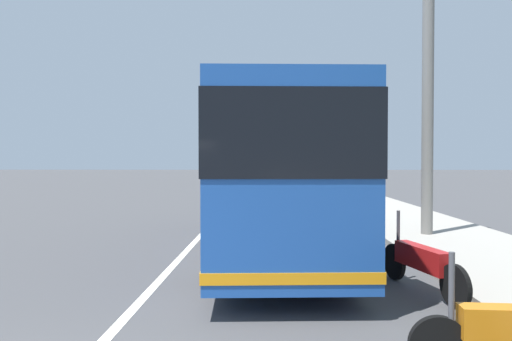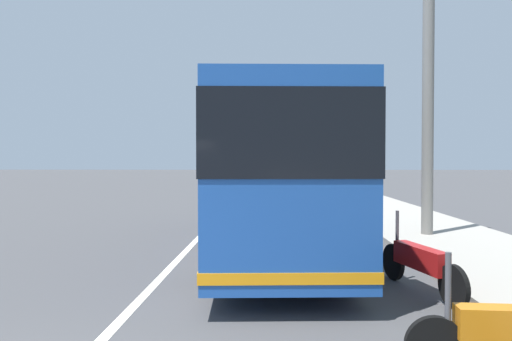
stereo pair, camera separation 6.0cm
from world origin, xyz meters
name	(u,v)px [view 2 (the right image)]	position (x,y,z in m)	size (l,w,h in m)	color
sidewalk_curb	(441,235)	(10.00, -6.82, 0.07)	(110.00, 3.60, 0.14)	#9E998E
lane_divider_line	(200,236)	(10.00, 0.00, 0.00)	(110.00, 0.16, 0.01)	silver
coach_bus	(270,167)	(8.58, -2.01, 2.01)	(11.28, 3.09, 3.44)	#1E4C9E
motorcycle_angled	(420,263)	(4.56, -4.50, 0.49)	(2.29, 0.69, 1.27)	black
car_behind_bus	(273,185)	(23.95, -2.15, 0.73)	(4.73, 2.05, 1.56)	black
car_far_distant	(233,176)	(39.91, 1.56, 0.71)	(4.60, 1.80, 1.49)	black
utility_pole	(428,91)	(9.79, -6.37, 4.10)	(0.31, 0.31, 8.20)	slate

